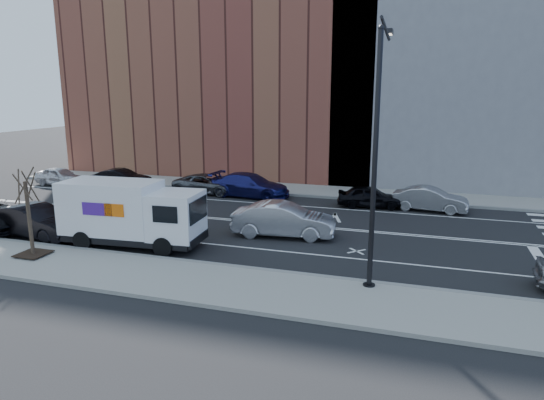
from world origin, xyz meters
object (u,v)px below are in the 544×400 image
Objects in this scene: fedex_van at (131,213)px; driving_sedan at (284,220)px; far_parked_b at (121,179)px; far_parked_a at (60,177)px.

fedex_van reaches higher than driving_sedan.
fedex_van is 13.97m from far_parked_b.
far_parked_a is 0.93× the size of far_parked_b.
far_parked_b is 0.87× the size of driving_sedan.
fedex_van is 1.54× the size of far_parked_b.
driving_sedan is at bearing -122.34° from far_parked_b.
fedex_van reaches higher than far_parked_a.
far_parked_b is 16.38m from driving_sedan.
far_parked_b is at bearing -78.56° from far_parked_a.
fedex_van reaches higher than far_parked_b.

